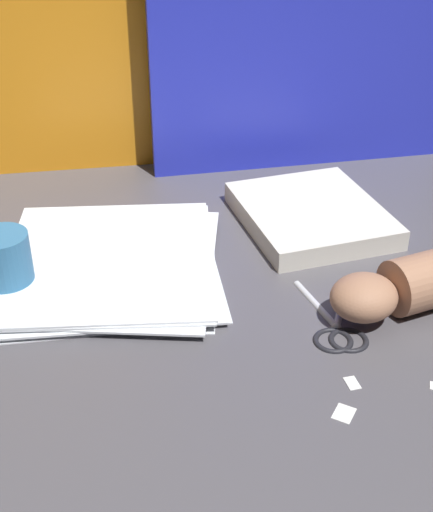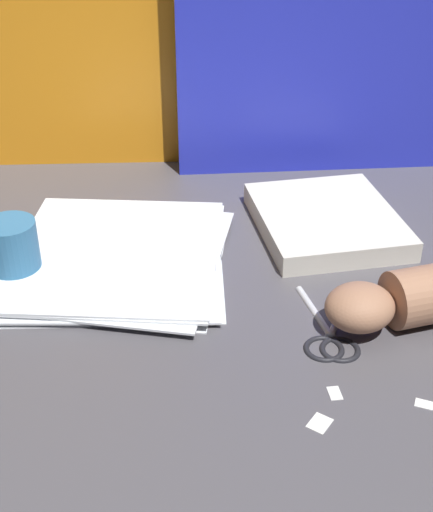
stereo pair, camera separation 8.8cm
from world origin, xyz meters
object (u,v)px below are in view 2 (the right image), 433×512
paper_stack (119,256)px  mug (12,251)px  book_closed (326,221)px  scissors (331,333)px

paper_stack → mug: bearing=-159.3°
book_closed → mug: (-0.42, -0.16, 0.03)m
paper_stack → scissors: bearing=-27.5°
mug → scissors: bearing=-13.4°
paper_stack → book_closed: size_ratio=1.24×
book_closed → scissors: 0.26m
paper_stack → mug: 0.14m
book_closed → mug: bearing=-159.1°
book_closed → scissors: (-0.01, -0.26, -0.01)m
book_closed → mug: 0.45m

